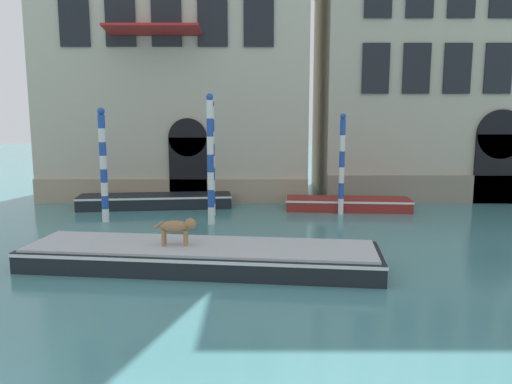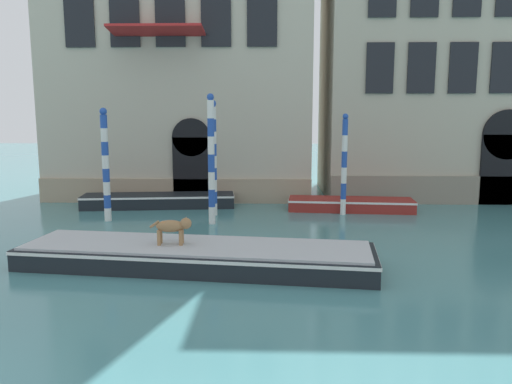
{
  "view_description": "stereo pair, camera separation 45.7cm",
  "coord_description": "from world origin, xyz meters",
  "px_view_note": "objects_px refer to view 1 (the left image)",
  "views": [
    {
      "loc": [
        4.93,
        -5.04,
        3.81
      ],
      "look_at": [
        4.92,
        11.62,
        1.2
      ],
      "focal_mm": 35.0,
      "sensor_mm": 36.0,
      "label": 1
    },
    {
      "loc": [
        5.39,
        -5.03,
        3.81
      ],
      "look_at": [
        4.92,
        11.62,
        1.2
      ],
      "focal_mm": 35.0,
      "sensor_mm": 36.0,
      "label": 2
    }
  ],
  "objects_px": {
    "boat_moored_near_palazzo": "(156,201)",
    "mooring_pole_2": "(211,159)",
    "boat_moored_far": "(348,204)",
    "mooring_pole_0": "(212,158)",
    "mooring_pole_1": "(104,165)",
    "mooring_pole_3": "(342,164)",
    "dog_on_deck": "(178,227)",
    "boat_foreground": "(201,255)"
  },
  "relations": [
    {
      "from": "boat_moored_near_palazzo",
      "to": "mooring_pole_2",
      "type": "xyz_separation_m",
      "value": [
        2.56,
        -3.1,
        1.98
      ]
    },
    {
      "from": "mooring_pole_1",
      "to": "mooring_pole_2",
      "type": "relative_size",
      "value": 0.9
    },
    {
      "from": "dog_on_deck",
      "to": "mooring_pole_0",
      "type": "bearing_deg",
      "value": 85.71
    },
    {
      "from": "dog_on_deck",
      "to": "mooring_pole_1",
      "type": "relative_size",
      "value": 0.26
    },
    {
      "from": "mooring_pole_1",
      "to": "mooring_pole_3",
      "type": "xyz_separation_m",
      "value": [
        8.63,
        1.39,
        -0.1
      ]
    },
    {
      "from": "boat_foreground",
      "to": "mooring_pole_1",
      "type": "height_order",
      "value": "mooring_pole_1"
    },
    {
      "from": "boat_moored_near_palazzo",
      "to": "mooring_pole_0",
      "type": "height_order",
      "value": "mooring_pole_0"
    },
    {
      "from": "boat_moored_near_palazzo",
      "to": "mooring_pole_2",
      "type": "relative_size",
      "value": 1.4
    },
    {
      "from": "boat_foreground",
      "to": "mooring_pole_2",
      "type": "xyz_separation_m",
      "value": [
        -0.18,
        4.96,
        1.96
      ]
    },
    {
      "from": "boat_moored_near_palazzo",
      "to": "boat_moored_far",
      "type": "height_order",
      "value": "boat_moored_near_palazzo"
    },
    {
      "from": "dog_on_deck",
      "to": "boat_moored_far",
      "type": "bearing_deg",
      "value": 51.44
    },
    {
      "from": "mooring_pole_0",
      "to": "boat_moored_far",
      "type": "bearing_deg",
      "value": 10.93
    },
    {
      "from": "boat_foreground",
      "to": "mooring_pole_3",
      "type": "height_order",
      "value": "mooring_pole_3"
    },
    {
      "from": "boat_moored_far",
      "to": "mooring_pole_2",
      "type": "distance_m",
      "value": 6.19
    },
    {
      "from": "mooring_pole_1",
      "to": "mooring_pole_3",
      "type": "bearing_deg",
      "value": 9.14
    },
    {
      "from": "mooring_pole_0",
      "to": "boat_moored_near_palazzo",
      "type": "bearing_deg",
      "value": 147.79
    },
    {
      "from": "dog_on_deck",
      "to": "mooring_pole_1",
      "type": "height_order",
      "value": "mooring_pole_1"
    },
    {
      "from": "dog_on_deck",
      "to": "mooring_pole_2",
      "type": "xyz_separation_m",
      "value": [
        0.38,
        4.97,
        1.23
      ]
    },
    {
      "from": "mooring_pole_2",
      "to": "mooring_pole_3",
      "type": "distance_m",
      "value": 5.15
    },
    {
      "from": "boat_foreground",
      "to": "mooring_pole_0",
      "type": "xyz_separation_m",
      "value": [
        -0.29,
        6.53,
        1.88
      ]
    },
    {
      "from": "boat_moored_near_palazzo",
      "to": "mooring_pole_1",
      "type": "bearing_deg",
      "value": -121.09
    },
    {
      "from": "boat_foreground",
      "to": "boat_moored_near_palazzo",
      "type": "distance_m",
      "value": 8.52
    },
    {
      "from": "dog_on_deck",
      "to": "boat_moored_near_palazzo",
      "type": "xyz_separation_m",
      "value": [
        -2.18,
        8.07,
        -0.75
      ]
    },
    {
      "from": "boat_moored_far",
      "to": "mooring_pole_1",
      "type": "relative_size",
      "value": 1.24
    },
    {
      "from": "boat_foreground",
      "to": "mooring_pole_3",
      "type": "bearing_deg",
      "value": 62.22
    },
    {
      "from": "dog_on_deck",
      "to": "mooring_pole_0",
      "type": "distance_m",
      "value": 6.64
    },
    {
      "from": "boat_foreground",
      "to": "boat_moored_far",
      "type": "distance_m",
      "value": 9.1
    },
    {
      "from": "boat_moored_far",
      "to": "mooring_pole_3",
      "type": "distance_m",
      "value": 1.91
    },
    {
      "from": "mooring_pole_3",
      "to": "boat_foreground",
      "type": "bearing_deg",
      "value": -124.56
    },
    {
      "from": "boat_foreground",
      "to": "mooring_pole_2",
      "type": "relative_size",
      "value": 2.02
    },
    {
      "from": "boat_moored_near_palazzo",
      "to": "mooring_pole_3",
      "type": "bearing_deg",
      "value": -16.6
    },
    {
      "from": "boat_moored_far",
      "to": "boat_foreground",
      "type": "bearing_deg",
      "value": -119.06
    },
    {
      "from": "boat_moored_near_palazzo",
      "to": "mooring_pole_1",
      "type": "distance_m",
      "value": 3.46
    },
    {
      "from": "dog_on_deck",
      "to": "boat_moored_far",
      "type": "relative_size",
      "value": 0.21
    },
    {
      "from": "dog_on_deck",
      "to": "mooring_pole_2",
      "type": "height_order",
      "value": "mooring_pole_2"
    },
    {
      "from": "dog_on_deck",
      "to": "mooring_pole_2",
      "type": "relative_size",
      "value": 0.23
    },
    {
      "from": "boat_moored_near_palazzo",
      "to": "mooring_pole_0",
      "type": "bearing_deg",
      "value": -38.63
    },
    {
      "from": "mooring_pole_3",
      "to": "mooring_pole_0",
      "type": "bearing_deg",
      "value": -177.52
    },
    {
      "from": "mooring_pole_0",
      "to": "mooring_pole_1",
      "type": "relative_size",
      "value": 1.08
    },
    {
      "from": "boat_moored_near_palazzo",
      "to": "mooring_pole_3",
      "type": "distance_m",
      "value": 7.68
    },
    {
      "from": "boat_foreground",
      "to": "boat_moored_far",
      "type": "height_order",
      "value": "boat_foreground"
    },
    {
      "from": "dog_on_deck",
      "to": "boat_moored_far",
      "type": "height_order",
      "value": "dog_on_deck"
    }
  ]
}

